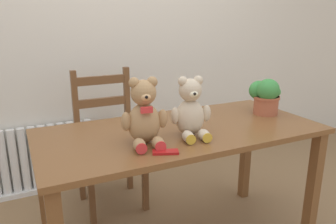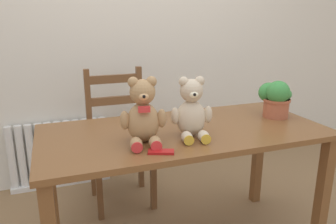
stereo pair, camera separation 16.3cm
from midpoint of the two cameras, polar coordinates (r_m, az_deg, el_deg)
The scene contains 8 objects.
wall_back at distance 2.80m, azimuth -4.64°, elevation 14.87°, with size 8.00×0.04×2.60m, color silver.
radiator at distance 2.85m, azimuth -16.76°, elevation -7.61°, with size 0.80×0.10×0.55m.
dining_table at distance 1.85m, azimuth 5.33°, elevation -6.15°, with size 1.56×0.73×0.77m.
wooden_chair_behind at distance 2.45m, azimuth -6.63°, elevation -4.98°, with size 0.43×0.39×1.00m.
teddy_bear_left at distance 1.57m, azimuth -1.39°, elevation -0.56°, with size 0.23×0.24×0.33m.
teddy_bear_right at distance 1.67m, azimuth 6.92°, elevation 0.08°, with size 0.22×0.23×0.31m.
potted_plant at distance 2.12m, azimuth 20.42°, elevation 2.32°, with size 0.19×0.18×0.23m.
chocolate_bar at distance 1.49m, azimuth 1.93°, elevation -7.00°, with size 0.12×0.05×0.01m, color red.
Camera 2 is at (-0.66, -1.21, 1.36)m, focal length 35.00 mm.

